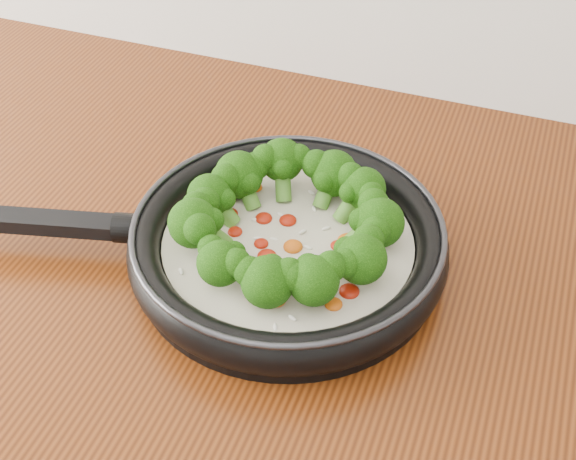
% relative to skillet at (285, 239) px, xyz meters
% --- Properties ---
extents(skillet, '(0.56, 0.42, 0.10)m').
position_rel_skillet_xyz_m(skillet, '(0.00, 0.00, 0.00)').
color(skillet, black).
rests_on(skillet, counter).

